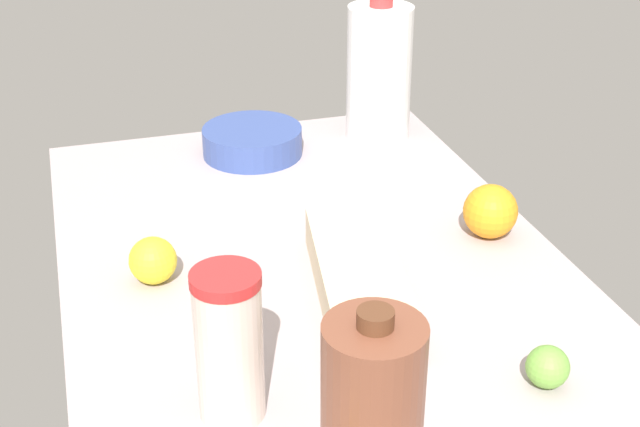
{
  "coord_description": "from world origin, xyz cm",
  "views": [
    {
      "loc": [
        -110.1,
        32.8,
        73.38
      ],
      "look_at": [
        0.0,
        0.0,
        13.0
      ],
      "focal_mm": 50.0,
      "sensor_mm": 36.0,
      "label": 1
    }
  ],
  "objects_px": {
    "tumbler_cup": "(229,346)",
    "lime_by_jug": "(548,367)",
    "egg_carton": "(359,279)",
    "lemon_near_front": "(153,260)",
    "orange_far_back": "(490,211)",
    "milk_jug": "(379,73)",
    "mixing_bowl": "(253,141)",
    "chocolate_milk_jug": "(372,417)"
  },
  "relations": [
    {
      "from": "orange_far_back",
      "to": "milk_jug",
      "type": "bearing_deg",
      "value": 4.05
    },
    {
      "from": "lime_by_jug",
      "to": "chocolate_milk_jug",
      "type": "bearing_deg",
      "value": 113.28
    },
    {
      "from": "chocolate_milk_jug",
      "to": "lime_by_jug",
      "type": "height_order",
      "value": "chocolate_milk_jug"
    },
    {
      "from": "milk_jug",
      "to": "lime_by_jug",
      "type": "height_order",
      "value": "milk_jug"
    },
    {
      "from": "chocolate_milk_jug",
      "to": "tumbler_cup",
      "type": "xyz_separation_m",
      "value": [
        0.18,
        0.11,
        -0.01
      ]
    },
    {
      "from": "egg_carton",
      "to": "milk_jug",
      "type": "bearing_deg",
      "value": -12.99
    },
    {
      "from": "orange_far_back",
      "to": "lime_by_jug",
      "type": "bearing_deg",
      "value": 164.5
    },
    {
      "from": "mixing_bowl",
      "to": "lime_by_jug",
      "type": "bearing_deg",
      "value": -166.54
    },
    {
      "from": "egg_carton",
      "to": "mixing_bowl",
      "type": "height_order",
      "value": "egg_carton"
    },
    {
      "from": "orange_far_back",
      "to": "egg_carton",
      "type": "bearing_deg",
      "value": 113.66
    },
    {
      "from": "egg_carton",
      "to": "mixing_bowl",
      "type": "relative_size",
      "value": 1.77
    },
    {
      "from": "egg_carton",
      "to": "milk_jug",
      "type": "xyz_separation_m",
      "value": [
        0.56,
        -0.23,
        0.1
      ]
    },
    {
      "from": "mixing_bowl",
      "to": "milk_jug",
      "type": "height_order",
      "value": "milk_jug"
    },
    {
      "from": "mixing_bowl",
      "to": "lemon_near_front",
      "type": "xyz_separation_m",
      "value": [
        -0.41,
        0.24,
        0.01
      ]
    },
    {
      "from": "orange_far_back",
      "to": "lime_by_jug",
      "type": "distance_m",
      "value": 0.38
    },
    {
      "from": "chocolate_milk_jug",
      "to": "lime_by_jug",
      "type": "bearing_deg",
      "value": -66.72
    },
    {
      "from": "egg_carton",
      "to": "milk_jug",
      "type": "distance_m",
      "value": 0.61
    },
    {
      "from": "mixing_bowl",
      "to": "lemon_near_front",
      "type": "distance_m",
      "value": 0.48
    },
    {
      "from": "chocolate_milk_jug",
      "to": "egg_carton",
      "type": "bearing_deg",
      "value": -17.13
    },
    {
      "from": "mixing_bowl",
      "to": "tumbler_cup",
      "type": "bearing_deg",
      "value": 165.31
    },
    {
      "from": "tumbler_cup",
      "to": "lime_by_jug",
      "type": "height_order",
      "value": "tumbler_cup"
    },
    {
      "from": "chocolate_milk_jug",
      "to": "milk_jug",
      "type": "bearing_deg",
      "value": -20.32
    },
    {
      "from": "chocolate_milk_jug",
      "to": "lime_by_jug",
      "type": "relative_size",
      "value": 4.38
    },
    {
      "from": "orange_far_back",
      "to": "tumbler_cup",
      "type": "bearing_deg",
      "value": 122.46
    },
    {
      "from": "chocolate_milk_jug",
      "to": "orange_far_back",
      "type": "height_order",
      "value": "chocolate_milk_jug"
    },
    {
      "from": "mixing_bowl",
      "to": "lemon_near_front",
      "type": "bearing_deg",
      "value": 149.37
    },
    {
      "from": "egg_carton",
      "to": "chocolate_milk_jug",
      "type": "height_order",
      "value": "chocolate_milk_jug"
    },
    {
      "from": "mixing_bowl",
      "to": "milk_jug",
      "type": "xyz_separation_m",
      "value": [
        0.02,
        -0.26,
        0.11
      ]
    },
    {
      "from": "lime_by_jug",
      "to": "tumbler_cup",
      "type": "bearing_deg",
      "value": 81.21
    },
    {
      "from": "mixing_bowl",
      "to": "lime_by_jug",
      "type": "xyz_separation_m",
      "value": [
        -0.79,
        -0.19,
        0.0
      ]
    },
    {
      "from": "egg_carton",
      "to": "lemon_near_front",
      "type": "xyz_separation_m",
      "value": [
        0.13,
        0.28,
        0.0
      ]
    },
    {
      "from": "egg_carton",
      "to": "lemon_near_front",
      "type": "height_order",
      "value": "lemon_near_front"
    },
    {
      "from": "orange_far_back",
      "to": "lime_by_jug",
      "type": "height_order",
      "value": "orange_far_back"
    },
    {
      "from": "mixing_bowl",
      "to": "milk_jug",
      "type": "relative_size",
      "value": 0.68
    },
    {
      "from": "egg_carton",
      "to": "lime_by_jug",
      "type": "distance_m",
      "value": 0.3
    },
    {
      "from": "tumbler_cup",
      "to": "mixing_bowl",
      "type": "bearing_deg",
      "value": -14.69
    },
    {
      "from": "chocolate_milk_jug",
      "to": "lemon_near_front",
      "type": "bearing_deg",
      "value": 17.89
    },
    {
      "from": "tumbler_cup",
      "to": "milk_jug",
      "type": "bearing_deg",
      "value": -31.09
    },
    {
      "from": "egg_carton",
      "to": "chocolate_milk_jug",
      "type": "bearing_deg",
      "value": 172.25
    },
    {
      "from": "tumbler_cup",
      "to": "milk_jug",
      "type": "relative_size",
      "value": 0.68
    },
    {
      "from": "milk_jug",
      "to": "lemon_near_front",
      "type": "bearing_deg",
      "value": 130.38
    },
    {
      "from": "egg_carton",
      "to": "lemon_near_front",
      "type": "distance_m",
      "value": 0.3
    }
  ]
}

